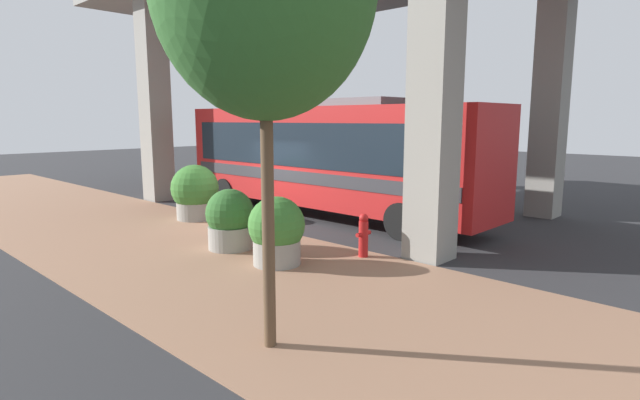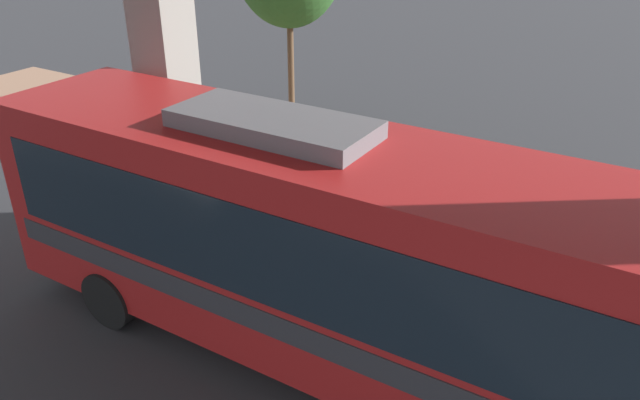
% 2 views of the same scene
% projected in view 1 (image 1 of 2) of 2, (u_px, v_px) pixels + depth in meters
% --- Properties ---
extents(ground_plane, '(80.00, 80.00, 0.00)m').
position_uv_depth(ground_plane, '(246.00, 224.00, 15.14)').
color(ground_plane, '#2D2D30').
rests_on(ground_plane, ground).
extents(sidewalk_strip, '(6.00, 40.00, 0.02)m').
position_uv_depth(sidewalk_strip, '(154.00, 241.00, 12.99)').
color(sidewalk_strip, '#936B51').
rests_on(sidewalk_strip, ground).
extents(bus, '(2.53, 11.43, 3.76)m').
position_uv_depth(bus, '(327.00, 154.00, 16.10)').
color(bus, '#B21E1E').
rests_on(bus, ground).
extents(fire_hydrant, '(0.45, 0.22, 1.02)m').
position_uv_depth(fire_hydrant, '(363.00, 235.00, 11.37)').
color(fire_hydrant, '#B21919').
rests_on(fire_hydrant, ground).
extents(planter_front, '(1.48, 1.48, 1.74)m').
position_uv_depth(planter_front, '(195.00, 193.00, 15.66)').
color(planter_front, gray).
rests_on(planter_front, ground).
extents(planter_middle, '(1.17, 1.17, 1.48)m').
position_uv_depth(planter_middle, '(230.00, 220.00, 12.08)').
color(planter_middle, gray).
rests_on(planter_middle, ground).
extents(planter_back, '(1.23, 1.23, 1.51)m').
position_uv_depth(planter_back, '(277.00, 232.00, 10.74)').
color(planter_back, gray).
rests_on(planter_back, ground).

